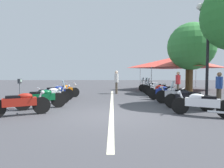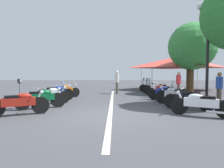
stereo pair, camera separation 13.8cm
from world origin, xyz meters
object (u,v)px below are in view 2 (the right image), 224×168
motorcycle_right_row_4 (163,91)px  street_lamp_twin_globe (208,36)px  motorcycle_left_row_2 (51,95)px  parking_meter (20,87)px  motorcycle_right_row_3 (166,93)px  roadside_tree_0 (189,49)px  motorcycle_right_row_5 (159,89)px  bystander_1 (117,80)px  motorcycle_left_row_4 (64,91)px  motorcycle_left_row_0 (19,103)px  motorcycle_right_row_1 (187,99)px  roadside_tree_2 (192,46)px  motorcycle_right_row_2 (175,95)px  motorcycle_right_row_6 (155,88)px  event_tent (179,62)px  motorcycle_left_row_1 (41,98)px  bystander_2 (178,82)px  motorcycle_left_row_3 (56,92)px  bystander_0 (219,86)px  motorcycle_right_row_7 (151,87)px  motorcycle_right_row_0 (200,104)px

motorcycle_right_row_4 → street_lamp_twin_globe: bearing=146.8°
motorcycle_left_row_2 → parking_meter: 1.47m
motorcycle_right_row_3 → roadside_tree_0: (4.55, -3.00, 3.04)m
motorcycle_right_row_5 → bystander_1: size_ratio=1.16×
motorcycle_left_row_4 → roadside_tree_0: roadside_tree_0 is taller
motorcycle_left_row_0 → motorcycle_right_row_5: bearing=17.1°
motorcycle_right_row_1 → roadside_tree_2: (6.73, -2.81, 3.14)m
roadside_tree_2 → motorcycle_right_row_2: bearing=151.6°
motorcycle_left_row_2 → motorcycle_right_row_3: size_ratio=1.00×
motorcycle_left_row_2 → motorcycle_right_row_6: motorcycle_right_row_6 is taller
motorcycle_right_row_3 → event_tent: (7.48, -3.16, 2.19)m
motorcycle_right_row_1 → motorcycle_right_row_5: size_ratio=0.91×
motorcycle_left_row_1 → roadside_tree_0: bearing=8.6°
motorcycle_left_row_4 → bystander_2: bearing=-25.0°
motorcycle_left_row_3 → bystander_0: 8.68m
motorcycle_right_row_5 → bystander_0: 4.57m
motorcycle_right_row_6 → parking_meter: 9.54m
motorcycle_right_row_3 → bystander_1: size_ratio=1.04×
motorcycle_left_row_3 → parking_meter: size_ratio=1.53×
motorcycle_right_row_1 → motorcycle_right_row_4: bearing=-60.1°
bystander_1 → motorcycle_right_row_7: bearing=17.0°
bystander_2 → bystander_0: bearing=130.0°
motorcycle_left_row_2 → motorcycle_left_row_1: bearing=-116.5°
motorcycle_right_row_5 → roadside_tree_0: bearing=-122.4°
motorcycle_left_row_4 → motorcycle_right_row_5: (1.38, -6.36, 0.02)m
motorcycle_right_row_1 → bystander_0: bystander_0 is taller
motorcycle_right_row_7 → parking_meter: (-7.00, 7.57, 0.43)m
motorcycle_right_row_3 → street_lamp_twin_globe: 3.65m
motorcycle_right_row_3 → motorcycle_right_row_5: (2.65, -0.21, 0.02)m
motorcycle_right_row_3 → bystander_0: (-1.40, -2.27, 0.48)m
bystander_0 → bystander_1: size_ratio=0.91×
motorcycle_right_row_7 → parking_meter: bearing=72.8°
parking_meter → motorcycle_left_row_1: bearing=-26.0°
motorcycle_right_row_1 → motorcycle_right_row_6: size_ratio=1.01×
motorcycle_right_row_2 → motorcycle_left_row_1: bearing=43.1°
motorcycle_right_row_1 → motorcycle_right_row_5: (5.43, -0.01, 0.01)m
motorcycle_right_row_0 → motorcycle_right_row_6: motorcycle_right_row_6 is taller
motorcycle_left_row_1 → bystander_2: (4.78, -7.56, 0.51)m
motorcycle_right_row_4 → roadside_tree_2: size_ratio=0.36×
motorcycle_left_row_0 → motorcycle_right_row_4: size_ratio=1.01×
motorcycle_right_row_2 → parking_meter: parking_meter is taller
motorcycle_right_row_7 → motorcycle_left_row_1: bearing=81.5°
motorcycle_left_row_2 → event_tent: 13.00m
bystander_1 → motorcycle_right_row_2: bearing=-70.4°
motorcycle_left_row_2 → motorcycle_left_row_4: bearing=62.8°
bystander_0 → parking_meter: bearing=4.5°
motorcycle_left_row_2 → motorcycle_right_row_3: bearing=-15.0°
motorcycle_left_row_3 → motorcycle_right_row_7: (5.22, -6.38, 0.00)m
motorcycle_left_row_3 → roadside_tree_2: 10.58m
motorcycle_right_row_1 → bystander_0: 2.54m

